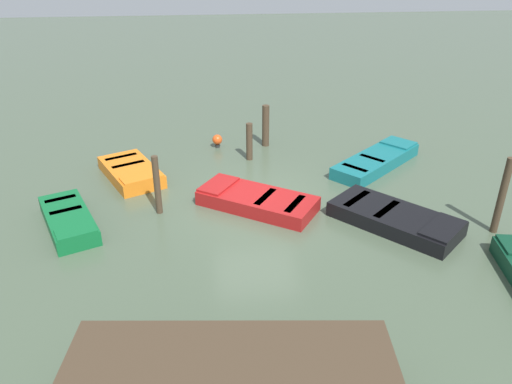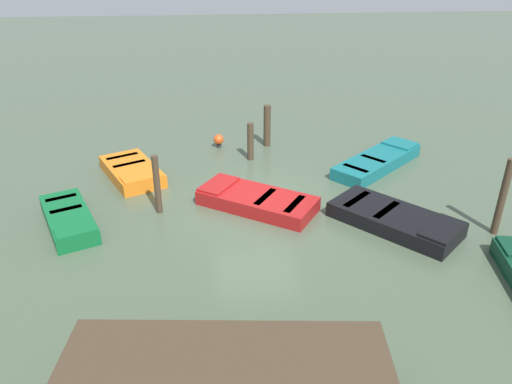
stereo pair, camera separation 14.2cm
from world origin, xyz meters
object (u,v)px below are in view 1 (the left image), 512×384
at_px(mooring_piling_center, 502,196).
at_px(dock_segment, 231,357).
at_px(mooring_piling_far_left, 266,126).
at_px(rowboat_teal, 377,160).
at_px(rowboat_black, 396,218).
at_px(rowboat_red, 257,200).
at_px(rowboat_green, 69,220).
at_px(marker_buoy, 217,140).
at_px(rowboat_orange, 131,172).
at_px(mooring_piling_near_right, 157,185).
at_px(mooring_piling_mid_left, 249,142).

bearing_deg(mooring_piling_center, dock_segment, 32.03).
bearing_deg(mooring_piling_far_left, rowboat_teal, 146.47).
xyz_separation_m(rowboat_black, rowboat_red, (3.52, -1.41, 0.00)).
bearing_deg(rowboat_green, dock_segment, 10.28).
bearing_deg(rowboat_green, marker_buoy, 118.35).
bearing_deg(rowboat_teal, rowboat_green, 156.50).
distance_m(rowboat_orange, marker_buoy, 3.64).
bearing_deg(rowboat_orange, mooring_piling_center, 40.43).
relative_size(rowboat_orange, mooring_piling_center, 1.42).
bearing_deg(rowboat_red, rowboat_black, -168.18).
relative_size(rowboat_green, rowboat_orange, 0.99).
distance_m(rowboat_black, rowboat_teal, 3.85).
xyz_separation_m(rowboat_black, rowboat_orange, (7.24, -3.73, 0.00)).
xyz_separation_m(dock_segment, mooring_piling_near_right, (1.59, -6.37, 0.02)).
xyz_separation_m(rowboat_orange, marker_buoy, (-2.81, -2.32, 0.07)).
bearing_deg(marker_buoy, rowboat_red, 101.19).
distance_m(rowboat_red, mooring_piling_center, 6.33).
bearing_deg(mooring_piling_mid_left, rowboat_red, 87.82).
relative_size(rowboat_teal, marker_buoy, 7.44).
relative_size(rowboat_teal, mooring_piling_mid_left, 2.77).
relative_size(rowboat_black, rowboat_orange, 1.17).
xyz_separation_m(rowboat_teal, mooring_piling_near_right, (6.97, 2.40, 0.63)).
xyz_separation_m(rowboat_teal, mooring_piling_far_left, (3.43, -2.27, 0.54)).
xyz_separation_m(rowboat_teal, rowboat_orange, (7.99, 0.05, 0.00)).
distance_m(rowboat_red, mooring_piling_far_left, 4.74).
bearing_deg(dock_segment, rowboat_teal, -115.43).
relative_size(dock_segment, rowboat_orange, 1.81).
height_order(rowboat_orange, mooring_piling_center, mooring_piling_center).
distance_m(rowboat_red, mooring_piling_near_right, 2.77).
height_order(dock_segment, rowboat_red, dock_segment).
relative_size(rowboat_black, rowboat_green, 1.19).
distance_m(rowboat_orange, mooring_piling_center, 10.62).
bearing_deg(rowboat_red, mooring_piling_near_right, 34.30).
bearing_deg(mooring_piling_center, rowboat_teal, -68.77).
xyz_separation_m(rowboat_black, rowboat_teal, (-0.75, -3.78, -0.00)).
relative_size(rowboat_teal, mooring_piling_near_right, 2.12).
bearing_deg(marker_buoy, rowboat_black, 126.26).
distance_m(mooring_piling_mid_left, marker_buoy, 1.65).
relative_size(dock_segment, rowboat_green, 1.83).
xyz_separation_m(rowboat_green, rowboat_orange, (-1.28, -2.88, 0.00)).
relative_size(rowboat_black, mooring_piling_center, 1.67).
xyz_separation_m(dock_segment, rowboat_green, (3.90, -5.84, -0.61)).
bearing_deg(rowboat_black, mooring_piling_mid_left, 172.63).
bearing_deg(rowboat_orange, rowboat_green, -49.63).
xyz_separation_m(mooring_piling_mid_left, mooring_piling_far_left, (-0.71, -1.22, 0.11)).
xyz_separation_m(rowboat_orange, mooring_piling_center, (-9.68, 4.30, 0.82)).
height_order(rowboat_green, mooring_piling_mid_left, mooring_piling_mid_left).
height_order(rowboat_green, marker_buoy, marker_buoy).
relative_size(rowboat_green, mooring_piling_near_right, 1.72).
relative_size(rowboat_red, rowboat_teal, 0.97).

